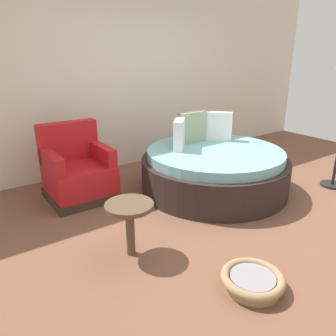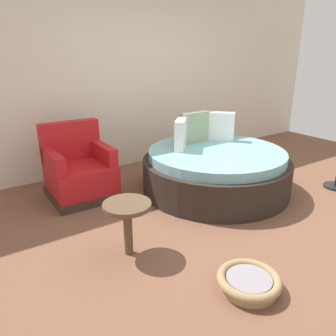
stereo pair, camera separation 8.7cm
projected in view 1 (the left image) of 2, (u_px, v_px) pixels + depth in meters
ground_plane at (239, 212)px, 3.90m from camera, size 8.00×8.00×0.02m
back_wall at (135, 67)px, 5.19m from camera, size 8.00×0.12×3.12m
round_daybed at (214, 169)px, 4.45m from camera, size 1.96×1.96×1.00m
red_armchair at (78, 172)px, 4.20m from camera, size 0.80×0.80×0.94m
pet_basket at (252, 280)px, 2.62m from camera, size 0.51×0.51×0.13m
side_table at (130, 213)px, 2.95m from camera, size 0.44×0.44×0.52m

